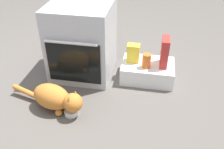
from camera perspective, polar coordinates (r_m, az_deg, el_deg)
name	(u,v)px	position (r m, az deg, el deg)	size (l,w,h in m)	color
ground	(71,91)	(2.37, -9.45, -3.71)	(8.00, 8.00, 0.00)	#56514C
oven	(82,40)	(2.45, -6.88, 7.98)	(0.58, 0.64, 0.72)	#B7BABF
pantry_cabinet	(147,71)	(2.48, 8.21, 0.82)	(0.51, 0.36, 0.17)	white
food_bowl	(71,112)	(2.10, -9.41, -8.48)	(0.12, 0.12, 0.07)	white
cat	(55,98)	(2.12, -12.98, -5.28)	(0.71, 0.30, 0.23)	#C6752D
snack_bag	(133,53)	(2.41, 4.94, 4.97)	(0.12, 0.09, 0.18)	yellow
sauce_jar	(146,61)	(2.34, 7.99, 3.17)	(0.08, 0.08, 0.14)	#D16023
cereal_box	(165,52)	(2.37, 12.12, 5.13)	(0.07, 0.18, 0.28)	#B72D28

